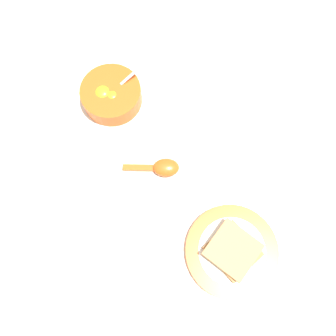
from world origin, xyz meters
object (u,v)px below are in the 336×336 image
(toast_sandwich, at_px, (233,250))
(soup_spoon, at_px, (162,168))
(toast_plate, at_px, (232,251))
(egg_bowl, at_px, (111,95))

(toast_sandwich, relative_size, soup_spoon, 1.01)
(toast_plate, bearing_deg, soup_spoon, -47.25)
(egg_bowl, relative_size, soup_spoon, 1.10)
(toast_sandwich, bearing_deg, egg_bowl, -49.48)
(toast_plate, height_order, soup_spoon, soup_spoon)
(soup_spoon, bearing_deg, egg_bowl, -51.79)
(toast_plate, relative_size, toast_sandwich, 1.51)
(egg_bowl, bearing_deg, toast_sandwich, 130.52)
(toast_plate, height_order, toast_sandwich, toast_sandwich)
(egg_bowl, height_order, soup_spoon, egg_bowl)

